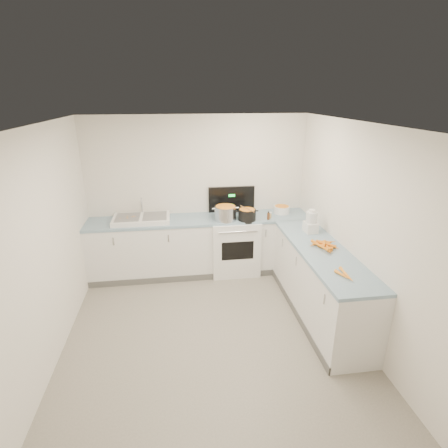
{
  "coord_description": "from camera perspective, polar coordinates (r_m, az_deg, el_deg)",
  "views": [
    {
      "loc": [
        -0.35,
        -3.49,
        2.79
      ],
      "look_at": [
        0.3,
        1.1,
        1.05
      ],
      "focal_mm": 28.0,
      "sensor_mm": 36.0,
      "label": 1
    }
  ],
  "objects": [
    {
      "name": "sink",
      "position": [
        5.53,
        -13.32,
        0.85
      ],
      "size": [
        0.86,
        0.52,
        0.31
      ],
      "color": "white",
      "rests_on": "counter_back"
    },
    {
      "name": "counter_back",
      "position": [
        5.7,
        -3.85,
        -3.5
      ],
      "size": [
        3.5,
        0.62,
        0.94
      ],
      "color": "white",
      "rests_on": "ground"
    },
    {
      "name": "spice_jar",
      "position": [
        5.55,
        7.51,
        1.36
      ],
      "size": [
        0.05,
        0.05,
        0.08
      ],
      "primitive_type": "cylinder",
      "color": "#E5B266",
      "rests_on": "counter_back"
    },
    {
      "name": "ceiling",
      "position": [
        3.52,
        -2.4,
        15.8
      ],
      "size": [
        3.5,
        4.0,
        0.0
      ],
      "primitive_type": null,
      "rotation": [
        3.14,
        0.0,
        0.0
      ],
      "color": "silver",
      "rests_on": "ground"
    },
    {
      "name": "black_pot",
      "position": [
        5.42,
        3.78,
        1.42
      ],
      "size": [
        0.36,
        0.36,
        0.19
      ],
      "primitive_type": "cylinder",
      "rotation": [
        0.0,
        0.0,
        0.44
      ],
      "color": "black",
      "rests_on": "stove"
    },
    {
      "name": "counter_right",
      "position": [
        4.8,
        15.32,
        -9.16
      ],
      "size": [
        0.62,
        2.2,
        0.94
      ],
      "color": "white",
      "rests_on": "ground"
    },
    {
      "name": "stove",
      "position": [
        5.74,
        1.65,
        -3.22
      ],
      "size": [
        0.76,
        0.65,
        1.36
      ],
      "color": "white",
      "rests_on": "ground"
    },
    {
      "name": "floor",
      "position": [
        4.49,
        -1.9,
        -17.93
      ],
      "size": [
        3.5,
        4.0,
        0.0
      ],
      "primitive_type": null,
      "color": "gray",
      "rests_on": "ground"
    },
    {
      "name": "mixing_bowl",
      "position": [
        5.81,
        9.39,
        2.33
      ],
      "size": [
        0.31,
        0.31,
        0.12
      ],
      "primitive_type": "cylinder",
      "rotation": [
        0.0,
        0.0,
        -0.22
      ],
      "color": "white",
      "rests_on": "counter_back"
    },
    {
      "name": "peelings",
      "position": [
        5.53,
        -15.33,
        1.11
      ],
      "size": [
        0.25,
        0.24,
        0.01
      ],
      "color": "tan",
      "rests_on": "sink"
    },
    {
      "name": "carrot_pile",
      "position": [
        4.63,
        16.17,
        -3.4
      ],
      "size": [
        0.37,
        0.4,
        0.08
      ],
      "color": "orange",
      "rests_on": "counter_right"
    },
    {
      "name": "food_processor",
      "position": [
        5.07,
        14.01,
        0.24
      ],
      "size": [
        0.17,
        0.21,
        0.33
      ],
      "color": "white",
      "rests_on": "counter_right"
    },
    {
      "name": "wall_left",
      "position": [
        4.06,
        -27.54,
        -4.21
      ],
      "size": [
        0.0,
        4.0,
        2.5
      ],
      "primitive_type": null,
      "rotation": [
        1.57,
        0.0,
        1.57
      ],
      "color": "silver",
      "rests_on": "ground"
    },
    {
      "name": "wall_right",
      "position": [
        4.36,
        21.42,
        -1.63
      ],
      "size": [
        0.0,
        4.0,
        2.5
      ],
      "primitive_type": null,
      "rotation": [
        1.57,
        0.0,
        -1.57
      ],
      "color": "silver",
      "rests_on": "ground"
    },
    {
      "name": "wall_back",
      "position": [
        5.71,
        -4.27,
        4.88
      ],
      "size": [
        3.5,
        0.0,
        2.5
      ],
      "primitive_type": null,
      "rotation": [
        1.57,
        0.0,
        0.0
      ],
      "color": "silver",
      "rests_on": "ground"
    },
    {
      "name": "extract_bottle",
      "position": [
        5.48,
        7.26,
        1.27
      ],
      "size": [
        0.04,
        0.04,
        0.11
      ],
      "primitive_type": "cylinder",
      "color": "#593319",
      "rests_on": "counter_back"
    },
    {
      "name": "peeled_carrots",
      "position": [
        4.02,
        19.08,
        -7.79
      ],
      "size": [
        0.12,
        0.3,
        0.04
      ],
      "color": "orange",
      "rests_on": "counter_right"
    },
    {
      "name": "wooden_spoon",
      "position": [
        5.38,
        3.81,
        2.49
      ],
      "size": [
        0.16,
        0.34,
        0.02
      ],
      "primitive_type": "cylinder",
      "rotation": [
        1.57,
        0.0,
        0.4
      ],
      "color": "#AD7A47",
      "rests_on": "black_pot"
    },
    {
      "name": "wall_front",
      "position": [
        2.18,
        4.09,
        -24.68
      ],
      "size": [
        3.5,
        0.0,
        2.5
      ],
      "primitive_type": null,
      "rotation": [
        -1.57,
        0.0,
        0.0
      ],
      "color": "silver",
      "rests_on": "ground"
    },
    {
      "name": "steel_pot",
      "position": [
        5.4,
        0.24,
        1.67
      ],
      "size": [
        0.38,
        0.38,
        0.24
      ],
      "primitive_type": "cylinder",
      "rotation": [
        0.0,
        0.0,
        -0.14
      ],
      "color": "silver",
      "rests_on": "stove"
    }
  ]
}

